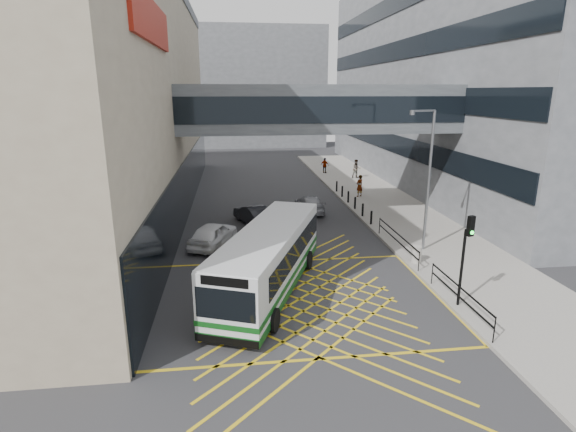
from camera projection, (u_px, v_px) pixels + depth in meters
name	position (u px, v px, depth m)	size (l,w,h in m)	color
ground	(299.00, 299.00, 19.27)	(120.00, 120.00, 0.00)	#333335
building_whsmith	(2.00, 100.00, 30.27)	(24.17, 42.00, 16.00)	tan
building_right	(514.00, 75.00, 42.34)	(24.09, 44.00, 20.00)	slate
building_far	(234.00, 88.00, 73.94)	(28.00, 16.00, 18.00)	slate
skybridge	(319.00, 109.00, 29.07)	(20.00, 4.10, 3.00)	#50555A
pavement	(386.00, 205.00, 34.65)	(6.00, 54.00, 0.16)	gray
box_junction	(299.00, 299.00, 19.27)	(12.00, 9.00, 0.01)	gold
bus	(270.00, 258.00, 19.75)	(5.90, 10.39, 2.87)	silver
car_white	(213.00, 234.00, 25.70)	(1.83, 4.48, 1.43)	white
car_dark	(253.00, 214.00, 30.04)	(1.60, 4.10, 1.28)	black
car_silver	(310.00, 204.00, 32.91)	(1.73, 4.10, 1.28)	gray
traffic_light	(466.00, 248.00, 17.67)	(0.31, 0.46, 3.84)	black
street_lamp	(427.00, 173.00, 23.66)	(1.67, 0.80, 7.55)	slate
litter_bin	(416.00, 254.00, 22.88)	(0.50, 0.50, 0.86)	#ADA89E
kerb_railings	(421.00, 259.00, 21.46)	(0.05, 12.54, 1.00)	black
bollards	(352.00, 200.00, 34.18)	(0.14, 10.14, 0.90)	black
pedestrian_a	(359.00, 186.00, 37.00)	(0.71, 0.51, 1.79)	gray
pedestrian_b	(356.00, 169.00, 44.76)	(0.90, 0.53, 1.85)	gray
pedestrian_c	(325.00, 165.00, 47.65)	(0.94, 0.45, 1.59)	gray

